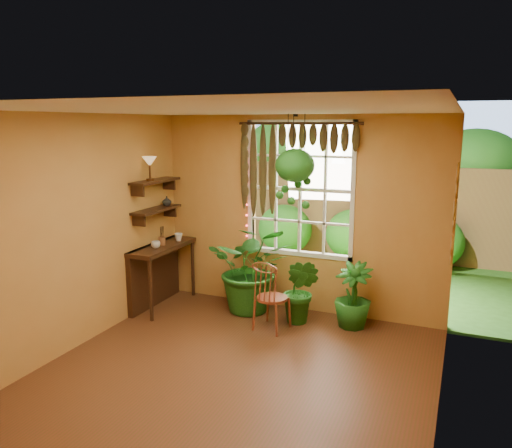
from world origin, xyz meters
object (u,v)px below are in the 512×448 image
at_px(windsor_chair, 271,307).
at_px(potted_plant_mid, 301,291).
at_px(potted_plant_left, 252,268).
at_px(hanging_basket, 295,170).
at_px(counter_ledge, 157,268).

bearing_deg(windsor_chair, potted_plant_mid, 60.89).
distance_m(windsor_chair, potted_plant_left, 0.77).
xyz_separation_m(potted_plant_mid, hanging_basket, (-0.16, 0.17, 1.55)).
relative_size(windsor_chair, potted_plant_mid, 1.19).
xyz_separation_m(counter_ledge, windsor_chair, (1.83, -0.20, -0.25)).
height_order(potted_plant_left, hanging_basket, hanging_basket).
relative_size(counter_ledge, potted_plant_mid, 1.35).
bearing_deg(hanging_basket, potted_plant_mid, -46.67).
bearing_deg(potted_plant_mid, windsor_chair, -129.46).
bearing_deg(potted_plant_mid, counter_ledge, -176.11).
height_order(counter_ledge, potted_plant_mid, counter_ledge).
xyz_separation_m(counter_ledge, potted_plant_mid, (2.11, 0.14, -0.11)).
bearing_deg(hanging_basket, potted_plant_left, -179.40).
bearing_deg(counter_ledge, hanging_basket, 9.17).
height_order(windsor_chair, hanging_basket, hanging_basket).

